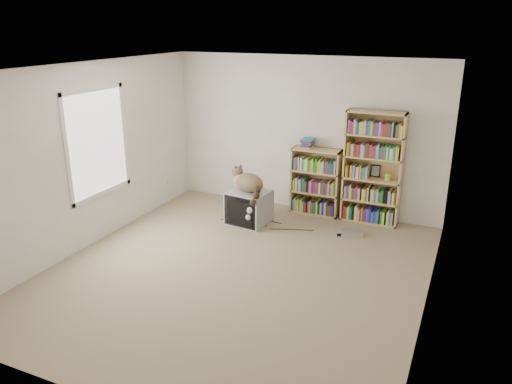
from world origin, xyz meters
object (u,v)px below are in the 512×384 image
at_px(crt_tv, 249,207).
at_px(dvd_player, 351,233).
at_px(cat, 249,186).
at_px(bookcase_short, 316,184).
at_px(bookcase_tall, 373,171).

bearing_deg(crt_tv, dvd_player, 12.66).
distance_m(cat, bookcase_short, 1.19).
distance_m(cat, bookcase_tall, 1.91).
bearing_deg(dvd_player, bookcase_tall, 55.94).
relative_size(crt_tv, bookcase_short, 0.61).
height_order(crt_tv, dvd_player, crt_tv).
relative_size(bookcase_tall, bookcase_short, 1.61).
distance_m(bookcase_tall, bookcase_short, 0.95).
bearing_deg(bookcase_short, bookcase_tall, -0.01).
bearing_deg(bookcase_short, dvd_player, -40.91).
xyz_separation_m(bookcase_tall, dvd_player, (-0.12, -0.67, -0.79)).
bearing_deg(crt_tv, bookcase_short, 52.48).
bearing_deg(crt_tv, cat, -57.02).
relative_size(bookcase_tall, dvd_player, 5.48).
distance_m(crt_tv, bookcase_tall, 1.98).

